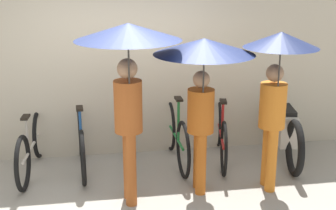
{
  "coord_description": "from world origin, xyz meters",
  "views": [
    {
      "loc": [
        -0.45,
        -4.76,
        2.7
      ],
      "look_at": [
        0.47,
        0.83,
        1.0
      ],
      "focal_mm": 50.0,
      "sensor_mm": 36.0,
      "label": 1
    }
  ],
  "objects_px": {
    "parked_bicycle_3": "(176,135)",
    "pedestrian_leading": "(128,60)",
    "motorcycle": "(284,128)",
    "parked_bicycle_2": "(129,139)",
    "parked_bicycle_1": "(81,142)",
    "parked_bicycle_4": "(221,133)",
    "pedestrian_trailing": "(277,73)",
    "pedestrian_center": "(203,68)",
    "parked_bicycle_0": "(32,146)"
  },
  "relations": [
    {
      "from": "parked_bicycle_3",
      "to": "pedestrian_leading",
      "type": "bearing_deg",
      "value": 146.85
    },
    {
      "from": "parked_bicycle_3",
      "to": "motorcycle",
      "type": "distance_m",
      "value": 1.59
    },
    {
      "from": "parked_bicycle_2",
      "to": "parked_bicycle_1",
      "type": "bearing_deg",
      "value": 99.49
    },
    {
      "from": "parked_bicycle_4",
      "to": "motorcycle",
      "type": "bearing_deg",
      "value": -81.86
    },
    {
      "from": "motorcycle",
      "to": "pedestrian_trailing",
      "type": "bearing_deg",
      "value": 160.14
    },
    {
      "from": "parked_bicycle_1",
      "to": "pedestrian_center",
      "type": "xyz_separation_m",
      "value": [
        1.44,
        -1.02,
        1.2
      ]
    },
    {
      "from": "parked_bicycle_2",
      "to": "pedestrian_center",
      "type": "relative_size",
      "value": 0.89
    },
    {
      "from": "parked_bicycle_2",
      "to": "pedestrian_trailing",
      "type": "relative_size",
      "value": 0.87
    },
    {
      "from": "parked_bicycle_0",
      "to": "parked_bicycle_1",
      "type": "xyz_separation_m",
      "value": [
        0.66,
        0.01,
        0.01
      ]
    },
    {
      "from": "parked_bicycle_2",
      "to": "pedestrian_leading",
      "type": "height_order",
      "value": "pedestrian_leading"
    },
    {
      "from": "parked_bicycle_4",
      "to": "parked_bicycle_2",
      "type": "bearing_deg",
      "value": 99.19
    },
    {
      "from": "parked_bicycle_0",
      "to": "parked_bicycle_3",
      "type": "xyz_separation_m",
      "value": [
        1.97,
        0.01,
        0.03
      ]
    },
    {
      "from": "parked_bicycle_1",
      "to": "motorcycle",
      "type": "height_order",
      "value": "parked_bicycle_1"
    },
    {
      "from": "parked_bicycle_1",
      "to": "parked_bicycle_4",
      "type": "distance_m",
      "value": 1.98
    },
    {
      "from": "pedestrian_center",
      "to": "pedestrian_trailing",
      "type": "bearing_deg",
      "value": -178.91
    },
    {
      "from": "parked_bicycle_2",
      "to": "pedestrian_trailing",
      "type": "height_order",
      "value": "pedestrian_trailing"
    },
    {
      "from": "parked_bicycle_1",
      "to": "pedestrian_leading",
      "type": "xyz_separation_m",
      "value": [
        0.58,
        -1.15,
        1.35
      ]
    },
    {
      "from": "pedestrian_leading",
      "to": "pedestrian_center",
      "type": "distance_m",
      "value": 0.88
    },
    {
      "from": "pedestrian_trailing",
      "to": "motorcycle",
      "type": "xyz_separation_m",
      "value": [
        0.59,
        1.02,
        -1.07
      ]
    },
    {
      "from": "parked_bicycle_0",
      "to": "parked_bicycle_1",
      "type": "height_order",
      "value": "parked_bicycle_0"
    },
    {
      "from": "parked_bicycle_1",
      "to": "parked_bicycle_4",
      "type": "xyz_separation_m",
      "value": [
        1.98,
        0.02,
        0.01
      ]
    },
    {
      "from": "parked_bicycle_1",
      "to": "parked_bicycle_3",
      "type": "xyz_separation_m",
      "value": [
        1.32,
        0.0,
        0.02
      ]
    },
    {
      "from": "parked_bicycle_2",
      "to": "pedestrian_trailing",
      "type": "xyz_separation_m",
      "value": [
        1.65,
        -1.13,
        1.13
      ]
    },
    {
      "from": "parked_bicycle_3",
      "to": "parked_bicycle_1",
      "type": "bearing_deg",
      "value": 89.39
    },
    {
      "from": "parked_bicycle_2",
      "to": "parked_bicycle_4",
      "type": "relative_size",
      "value": 0.96
    },
    {
      "from": "parked_bicycle_1",
      "to": "pedestrian_trailing",
      "type": "relative_size",
      "value": 0.87
    },
    {
      "from": "parked_bicycle_1",
      "to": "parked_bicycle_3",
      "type": "bearing_deg",
      "value": -92.92
    },
    {
      "from": "parked_bicycle_1",
      "to": "pedestrian_trailing",
      "type": "height_order",
      "value": "pedestrian_trailing"
    },
    {
      "from": "motorcycle",
      "to": "pedestrian_leading",
      "type": "bearing_deg",
      "value": 125.81
    },
    {
      "from": "parked_bicycle_3",
      "to": "motorcycle",
      "type": "xyz_separation_m",
      "value": [
        1.59,
        -0.04,
        0.03
      ]
    },
    {
      "from": "parked_bicycle_0",
      "to": "parked_bicycle_2",
      "type": "relative_size",
      "value": 1.03
    },
    {
      "from": "parked_bicycle_3",
      "to": "pedestrian_trailing",
      "type": "relative_size",
      "value": 0.88
    },
    {
      "from": "parked_bicycle_3",
      "to": "parked_bicycle_4",
      "type": "xyz_separation_m",
      "value": [
        0.66,
        0.01,
        -0.01
      ]
    },
    {
      "from": "parked_bicycle_4",
      "to": "motorcycle",
      "type": "height_order",
      "value": "parked_bicycle_4"
    },
    {
      "from": "pedestrian_trailing",
      "to": "parked_bicycle_3",
      "type": "bearing_deg",
      "value": -43.27
    },
    {
      "from": "parked_bicycle_0",
      "to": "motorcycle",
      "type": "xyz_separation_m",
      "value": [
        3.56,
        -0.03,
        0.06
      ]
    },
    {
      "from": "parked_bicycle_1",
      "to": "parked_bicycle_0",
      "type": "bearing_deg",
      "value": 87.77
    },
    {
      "from": "parked_bicycle_0",
      "to": "pedestrian_center",
      "type": "height_order",
      "value": "pedestrian_center"
    },
    {
      "from": "parked_bicycle_3",
      "to": "pedestrian_center",
      "type": "relative_size",
      "value": 0.91
    },
    {
      "from": "parked_bicycle_1",
      "to": "parked_bicycle_2",
      "type": "distance_m",
      "value": 0.66
    },
    {
      "from": "pedestrian_center",
      "to": "pedestrian_trailing",
      "type": "relative_size",
      "value": 0.97
    },
    {
      "from": "parked_bicycle_3",
      "to": "pedestrian_center",
      "type": "xyz_separation_m",
      "value": [
        0.13,
        -1.02,
        1.18
      ]
    },
    {
      "from": "parked_bicycle_0",
      "to": "motorcycle",
      "type": "distance_m",
      "value": 3.56
    },
    {
      "from": "parked_bicycle_3",
      "to": "pedestrian_center",
      "type": "bearing_deg",
      "value": -173.76
    },
    {
      "from": "parked_bicycle_0",
      "to": "parked_bicycle_3",
      "type": "bearing_deg",
      "value": -84.78
    },
    {
      "from": "motorcycle",
      "to": "parked_bicycle_3",
      "type": "bearing_deg",
      "value": 98.68
    },
    {
      "from": "pedestrian_trailing",
      "to": "parked_bicycle_2",
      "type": "bearing_deg",
      "value": -30.73
    },
    {
      "from": "parked_bicycle_1",
      "to": "parked_bicycle_3",
      "type": "distance_m",
      "value": 1.32
    },
    {
      "from": "parked_bicycle_0",
      "to": "pedestrian_center",
      "type": "distance_m",
      "value": 2.62
    },
    {
      "from": "parked_bicycle_1",
      "to": "pedestrian_center",
      "type": "bearing_deg",
      "value": -128.24
    }
  ]
}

